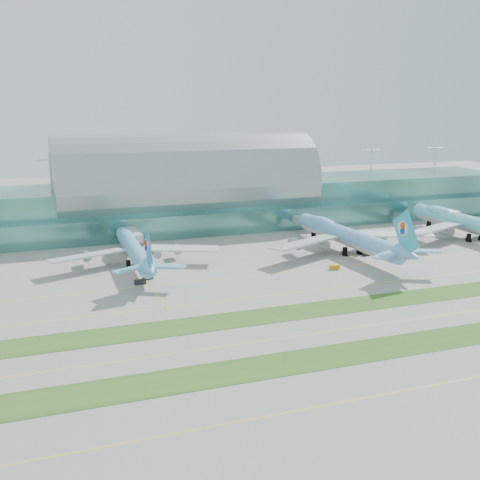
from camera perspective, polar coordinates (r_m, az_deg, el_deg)
name	(u,v)px	position (r m, az deg, el deg)	size (l,w,h in m)	color
ground	(308,313)	(168.54, 6.43, -6.92)	(700.00, 700.00, 0.00)	gray
terminal	(186,196)	(282.99, -5.11, 4.17)	(340.00, 69.10, 36.00)	#3D7A75
grass_strip_near	(361,352)	(145.78, 11.38, -10.33)	(420.00, 12.00, 0.08)	#2D591E
grass_strip_far	(304,311)	(170.22, 6.13, -6.70)	(420.00, 12.00, 0.08)	#2D591E
taxiline_a	(412,389)	(130.79, 16.02, -13.43)	(420.00, 0.35, 0.01)	yellow
taxiline_b	(332,331)	(156.95, 8.71, -8.52)	(420.00, 0.35, 0.01)	yellow
taxiline_c	(281,294)	(183.94, 3.95, -5.16)	(420.00, 0.35, 0.01)	yellow
taxiline_d	(255,275)	(203.33, 1.44, -3.36)	(420.00, 0.35, 0.01)	yellow
airliner_b	(134,249)	(218.42, -10.02, -0.82)	(60.91, 69.06, 19.02)	#66BAE2
airliner_c	(346,235)	(236.34, 10.03, 0.48)	(71.59, 81.29, 22.38)	#6CAFED
airliner_d	(468,223)	(273.84, 20.82, 1.56)	(73.37, 83.14, 22.91)	#68CBE5
gse_c	(140,282)	(196.12, -9.45, -3.94)	(3.71, 1.74, 1.42)	black
gse_d	(148,277)	(201.43, -8.74, -3.47)	(3.49, 1.72, 1.36)	black
gse_e	(335,267)	(213.14, 8.96, -2.54)	(3.29, 1.81, 1.55)	#CD8C0C
gse_f	(367,254)	(234.07, 11.93, -1.29)	(3.14, 1.65, 1.33)	black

